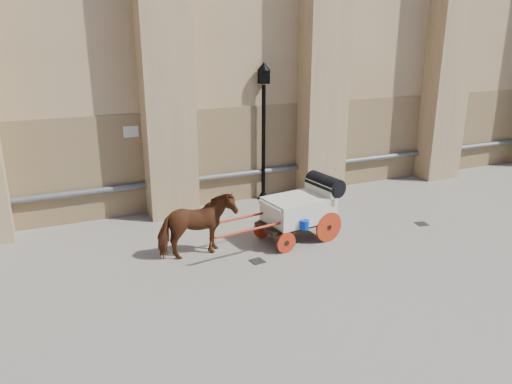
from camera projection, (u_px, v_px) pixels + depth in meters
name	position (u px, v px, depth m)	size (l,w,h in m)	color
ground	(251.00, 256.00, 12.12)	(90.00, 90.00, 0.00)	slate
horse	(197.00, 226.00, 11.86)	(0.84, 1.84, 1.55)	#5E2C15
carriage	(303.00, 207.00, 12.89)	(3.80, 1.48, 1.62)	black
street_lamp	(264.00, 128.00, 15.49)	(0.40, 0.40, 4.32)	black
drain_grate_near	(257.00, 261.00, 11.82)	(0.32, 0.32, 0.01)	black
drain_grate_far	(422.00, 224.00, 14.08)	(0.32, 0.32, 0.01)	black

